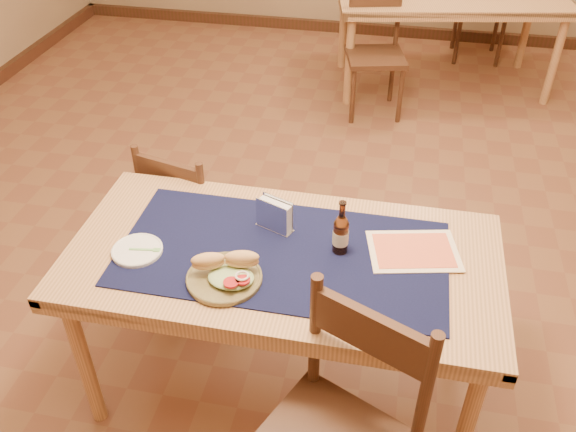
% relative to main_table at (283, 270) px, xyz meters
% --- Properties ---
extents(room, '(6.04, 7.04, 2.84)m').
position_rel_main_table_xyz_m(room, '(0.00, 0.80, 0.73)').
color(room, brown).
rests_on(room, ground).
extents(main_table, '(1.60, 0.80, 0.75)m').
position_rel_main_table_xyz_m(main_table, '(0.00, 0.00, 0.00)').
color(main_table, tan).
rests_on(main_table, ground).
extents(placemat, '(1.20, 0.60, 0.01)m').
position_rel_main_table_xyz_m(placemat, '(0.00, 0.00, 0.09)').
color(placemat, black).
rests_on(placemat, main_table).
extents(baseboard, '(6.00, 7.00, 0.10)m').
position_rel_main_table_xyz_m(baseboard, '(0.00, 0.80, -0.62)').
color(baseboard, '#432417').
rests_on(baseboard, ground).
extents(back_table, '(1.86, 1.18, 0.75)m').
position_rel_main_table_xyz_m(back_table, '(0.64, 3.24, -0.00)').
color(back_table, tan).
rests_on(back_table, ground).
extents(chair_main_far, '(0.47, 0.47, 0.85)m').
position_rel_main_table_xyz_m(chair_main_far, '(-0.57, 0.56, -0.23)').
color(chair_main_far, '#432417').
rests_on(chair_main_far, ground).
extents(chair_back_near, '(0.50, 0.50, 0.89)m').
position_rel_main_table_xyz_m(chair_back_near, '(0.13, 2.68, -0.21)').
color(chair_back_near, '#432417').
rests_on(chair_back_near, ground).
extents(chair_back_far, '(0.44, 0.44, 0.92)m').
position_rel_main_table_xyz_m(chair_back_far, '(0.96, 3.84, -0.19)').
color(chair_back_far, '#432417').
rests_on(chair_back_far, ground).
extents(sandwich_plate, '(0.27, 0.27, 0.10)m').
position_rel_main_table_xyz_m(sandwich_plate, '(-0.16, -0.18, 0.12)').
color(sandwich_plate, brown).
rests_on(sandwich_plate, placemat).
extents(side_plate, '(0.19, 0.19, 0.02)m').
position_rel_main_table_xyz_m(side_plate, '(-0.53, -0.10, 0.10)').
color(side_plate, white).
rests_on(side_plate, placemat).
extents(fork, '(0.12, 0.03, 0.00)m').
position_rel_main_table_xyz_m(fork, '(-0.49, -0.10, 0.10)').
color(fork, '#75BB67').
rests_on(fork, side_plate).
extents(beer_bottle, '(0.06, 0.06, 0.22)m').
position_rel_main_table_xyz_m(beer_bottle, '(0.20, 0.05, 0.17)').
color(beer_bottle, '#4B230D').
rests_on(beer_bottle, placemat).
extents(napkin_holder, '(0.16, 0.11, 0.13)m').
position_rel_main_table_xyz_m(napkin_holder, '(-0.06, 0.14, 0.15)').
color(napkin_holder, silver).
rests_on(napkin_holder, placemat).
extents(menu_card, '(0.37, 0.30, 0.01)m').
position_rel_main_table_xyz_m(menu_card, '(0.47, 0.10, 0.09)').
color(menu_card, '#FCE5BE').
rests_on(menu_card, placemat).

